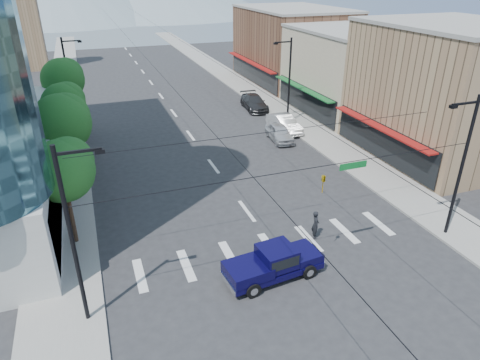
{
  "coord_description": "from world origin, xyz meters",
  "views": [
    {
      "loc": [
        -9.25,
        -17.96,
        15.09
      ],
      "look_at": [
        -0.86,
        5.03,
        3.0
      ],
      "focal_mm": 32.0,
      "sensor_mm": 36.0,
      "label": 1
    }
  ],
  "objects_px": {
    "pedestrian": "(316,224)",
    "parked_car_near": "(279,133)",
    "parked_car_mid": "(284,124)",
    "parked_car_far": "(254,102)",
    "pickup_truck": "(273,263)"
  },
  "relations": [
    {
      "from": "parked_car_near",
      "to": "parked_car_mid",
      "type": "xyz_separation_m",
      "value": [
        1.53,
        2.17,
        0.06
      ]
    },
    {
      "from": "parked_car_far",
      "to": "pickup_truck",
      "type": "bearing_deg",
      "value": -104.97
    },
    {
      "from": "parked_car_near",
      "to": "parked_car_mid",
      "type": "distance_m",
      "value": 2.66
    },
    {
      "from": "parked_car_near",
      "to": "parked_car_far",
      "type": "height_order",
      "value": "parked_car_far"
    },
    {
      "from": "pedestrian",
      "to": "parked_car_near",
      "type": "xyz_separation_m",
      "value": [
        5.02,
        16.17,
        -0.13
      ]
    },
    {
      "from": "pedestrian",
      "to": "parked_car_near",
      "type": "height_order",
      "value": "pedestrian"
    },
    {
      "from": "pickup_truck",
      "to": "pedestrian",
      "type": "relative_size",
      "value": 3.06
    },
    {
      "from": "pickup_truck",
      "to": "parked_car_near",
      "type": "height_order",
      "value": "pickup_truck"
    },
    {
      "from": "parked_car_near",
      "to": "parked_car_mid",
      "type": "bearing_deg",
      "value": 59.59
    },
    {
      "from": "pickup_truck",
      "to": "parked_car_near",
      "type": "distance_m",
      "value": 20.9
    },
    {
      "from": "pedestrian",
      "to": "parked_car_near",
      "type": "bearing_deg",
      "value": 3.73
    },
    {
      "from": "parked_car_mid",
      "to": "parked_car_far",
      "type": "distance_m",
      "value": 8.34
    },
    {
      "from": "parked_car_near",
      "to": "parked_car_mid",
      "type": "relative_size",
      "value": 0.89
    },
    {
      "from": "pickup_truck",
      "to": "parked_car_mid",
      "type": "height_order",
      "value": "pickup_truck"
    },
    {
      "from": "parked_car_mid",
      "to": "parked_car_far",
      "type": "relative_size",
      "value": 0.9
    }
  ]
}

